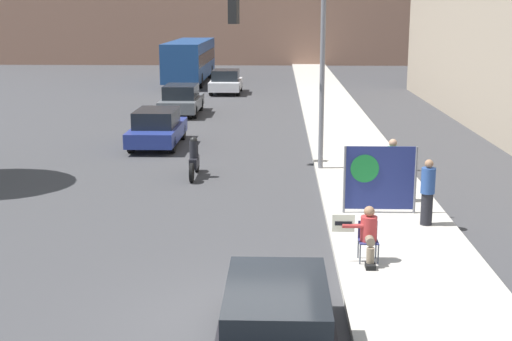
% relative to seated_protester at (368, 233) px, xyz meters
% --- Properties ---
extents(ground_plane, '(160.00, 160.00, 0.00)m').
position_rel_seated_protester_xyz_m(ground_plane, '(-2.53, -2.89, -0.76)').
color(ground_plane, '#38383A').
extents(sidewalk_curb, '(3.10, 90.00, 0.13)m').
position_rel_seated_protester_xyz_m(sidewalk_curb, '(0.92, 12.11, -0.69)').
color(sidewalk_curb, '#A8A399').
rests_on(sidewalk_curb, ground_plane).
extents(seated_protester, '(0.96, 0.77, 1.18)m').
position_rel_seated_protester_xyz_m(seated_protester, '(0.00, 0.00, 0.00)').
color(seated_protester, '#474C56').
rests_on(seated_protester, sidewalk_curb).
extents(jogger_on_sidewalk, '(0.34, 0.34, 1.61)m').
position_rel_seated_protester_xyz_m(jogger_on_sidewalk, '(1.74, 2.69, 0.19)').
color(jogger_on_sidewalk, black).
rests_on(jogger_on_sidewalk, sidewalk_curb).
extents(pedestrian_behind, '(0.34, 0.34, 1.72)m').
position_rel_seated_protester_xyz_m(pedestrian_behind, '(1.21, 4.83, 0.25)').
color(pedestrian_behind, black).
rests_on(pedestrian_behind, sidewalk_curb).
extents(protest_banner, '(1.85, 0.06, 1.74)m').
position_rel_seated_protester_xyz_m(protest_banner, '(0.72, 3.67, 0.30)').
color(protest_banner, slate).
rests_on(protest_banner, sidewalk_curb).
extents(traffic_light_pole, '(3.15, 2.91, 5.77)m').
position_rel_seated_protester_xyz_m(traffic_light_pole, '(-1.55, 9.25, 3.28)').
color(traffic_light_pole, slate).
rests_on(traffic_light_pole, sidewalk_curb).
extents(parked_car_curbside, '(1.70, 4.57, 1.40)m').
position_rel_seated_protester_xyz_m(parked_car_curbside, '(-1.85, -4.36, -0.05)').
color(parked_car_curbside, black).
rests_on(parked_car_curbside, ground_plane).
extents(car_on_road_nearest, '(1.77, 4.49, 1.46)m').
position_rel_seated_protester_xyz_m(car_on_road_nearest, '(-6.58, 13.26, -0.03)').
color(car_on_road_nearest, navy).
rests_on(car_on_road_nearest, ground_plane).
extents(car_on_road_midblock, '(1.84, 4.49, 1.51)m').
position_rel_seated_protester_xyz_m(car_on_road_midblock, '(-6.80, 21.86, -0.01)').
color(car_on_road_midblock, '#565B60').
rests_on(car_on_road_midblock, ground_plane).
extents(car_on_road_distant, '(1.90, 4.16, 1.50)m').
position_rel_seated_protester_xyz_m(car_on_road_distant, '(-5.23, 31.15, -0.01)').
color(car_on_road_distant, silver).
rests_on(car_on_road_distant, ground_plane).
extents(city_bus_on_road, '(2.52, 11.59, 3.02)m').
position_rel_seated_protester_xyz_m(city_bus_on_road, '(-8.29, 37.62, 0.99)').
color(city_bus_on_road, navy).
rests_on(city_bus_on_road, ground_plane).
extents(motorcycle_on_road, '(0.28, 2.05, 1.31)m').
position_rel_seated_protester_xyz_m(motorcycle_on_road, '(-4.53, 8.06, -0.20)').
color(motorcycle_on_road, black).
rests_on(motorcycle_on_road, ground_plane).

